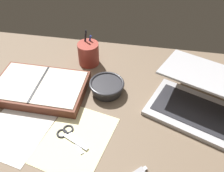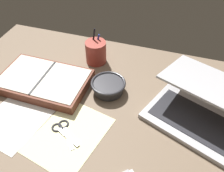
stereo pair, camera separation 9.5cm
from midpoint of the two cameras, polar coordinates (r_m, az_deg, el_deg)
desk_top at (r=93.93cm, az=0.85°, el=-8.04°), size 140.00×100.00×2.00cm
laptop at (r=96.78cm, az=22.47°, el=-5.07°), size 43.90×41.50×14.36cm
bowl at (r=101.14cm, az=1.83°, el=-0.14°), size 14.27×14.27×4.97cm
pen_cup at (r=115.10cm, az=-1.34°, el=7.71°), size 9.48×9.48×15.75cm
planner at (r=106.87cm, az=-12.86°, el=0.98°), size 36.99×23.82×4.52cm
scissors at (r=90.88cm, az=-8.35°, el=-9.80°), size 12.63×11.02×0.80cm
paper_sheet_front at (r=89.28cm, az=-6.72°, el=-11.22°), size 27.21×32.25×0.16cm
paper_sheet_beside_planner at (r=98.47cm, az=-18.19°, el=-6.87°), size 26.07×30.75×0.16cm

